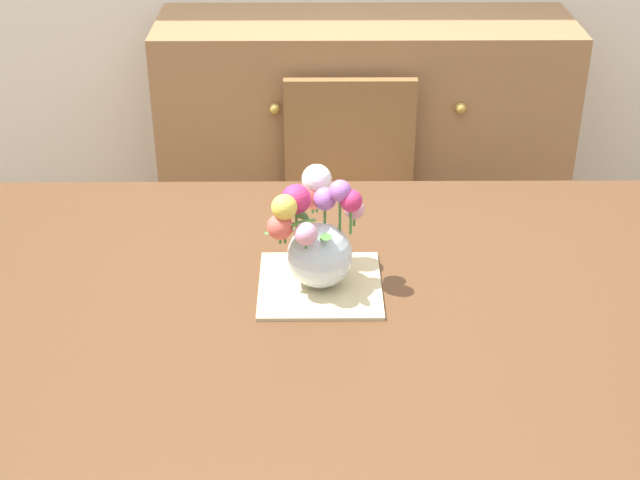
{
  "coord_description": "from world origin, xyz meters",
  "views": [
    {
      "loc": [
        -0.02,
        -1.68,
        1.87
      ],
      "look_at": [
        -0.01,
        0.06,
        0.88
      ],
      "focal_mm": 51.52,
      "sensor_mm": 36.0,
      "label": 1
    }
  ],
  "objects_px": {
    "flower_vase": "(317,235)",
    "dresser": "(362,158)",
    "dining_table": "(325,328)",
    "chair_far": "(350,204)"
  },
  "relations": [
    {
      "from": "dining_table",
      "to": "dresser",
      "type": "xyz_separation_m",
      "value": [
        0.15,
        1.33,
        -0.19
      ]
    },
    {
      "from": "chair_far",
      "to": "dresser",
      "type": "bearing_deg",
      "value": -98.59
    },
    {
      "from": "chair_far",
      "to": "dresser",
      "type": "height_order",
      "value": "dresser"
    },
    {
      "from": "dining_table",
      "to": "dresser",
      "type": "bearing_deg",
      "value": 83.51
    },
    {
      "from": "dresser",
      "to": "flower_vase",
      "type": "relative_size",
      "value": 5.61
    },
    {
      "from": "dining_table",
      "to": "flower_vase",
      "type": "bearing_deg",
      "value": 104.12
    },
    {
      "from": "dining_table",
      "to": "flower_vase",
      "type": "relative_size",
      "value": 7.31
    },
    {
      "from": "flower_vase",
      "to": "dresser",
      "type": "bearing_deg",
      "value": 82.38
    },
    {
      "from": "chair_far",
      "to": "flower_vase",
      "type": "distance_m",
      "value": 0.95
    },
    {
      "from": "chair_far",
      "to": "flower_vase",
      "type": "xyz_separation_m",
      "value": [
        -0.11,
        -0.87,
        0.37
      ]
    }
  ]
}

